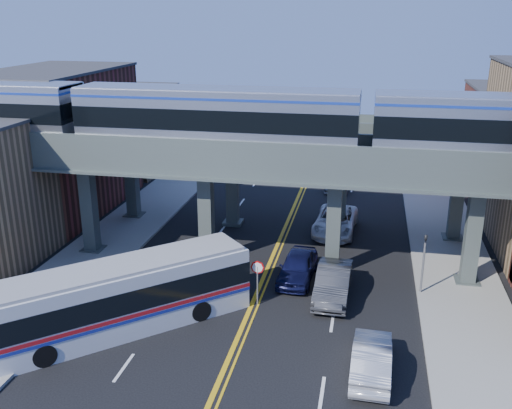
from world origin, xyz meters
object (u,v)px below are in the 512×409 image
car_lane_b (333,283)px  car_lane_d (337,180)px  transit_train (216,116)px  traffic_signal (424,258)px  car_lane_c (335,221)px  car_parked_curb (372,358)px  stop_sign (258,276)px  car_lane_a (298,266)px  transit_bus (122,297)px

car_lane_b → car_lane_d: 21.23m
transit_train → traffic_signal: 14.46m
traffic_signal → car_lane_c: 10.49m
car_lane_d → car_parked_curb: bearing=-82.9°
car_lane_c → traffic_signal: bearing=-55.0°
stop_sign → car_lane_a: (1.75, 3.55, -0.92)m
car_parked_curb → stop_sign: bearing=-38.7°
traffic_signal → car_parked_curb: (-2.70, -8.24, -1.50)m
transit_train → traffic_signal: size_ratio=12.65×
stop_sign → car_parked_curb: stop_sign is taller
transit_bus → car_lane_b: transit_bus is taller
transit_bus → car_lane_c: transit_bus is taller
transit_train → car_lane_c: size_ratio=8.41×
traffic_signal → car_lane_c: traffic_signal is taller
stop_sign → transit_bus: (-6.17, -3.76, -0.02)m
traffic_signal → transit_bus: (-15.07, -6.76, -0.56)m
stop_sign → car_lane_c: 12.36m
car_lane_d → traffic_signal: bearing=-72.8°
transit_train → car_lane_c: bearing=44.6°
car_lane_a → car_lane_c: size_ratio=0.80×
transit_train → transit_bus: transit_train is taller
transit_bus → car_lane_d: (9.04, 26.67, -0.98)m
transit_bus → car_lane_d: size_ratio=2.23×
transit_train → transit_bus: size_ratio=4.46×
car_lane_a → transit_bus: bearing=-134.1°
car_lane_b → car_lane_a: bearing=141.7°
traffic_signal → car_lane_a: size_ratio=0.83×
stop_sign → traffic_signal: 9.41m
transit_bus → car_lane_a: (7.92, 7.32, -0.90)m
car_lane_a → stop_sign: bearing=-113.1°
transit_train → car_lane_a: size_ratio=10.51×
car_parked_curb → car_lane_b: bearing=-70.9°
traffic_signal → transit_bus: traffic_signal is taller
car_lane_b → car_parked_curb: bearing=-71.3°
stop_sign → car_lane_b: (4.00, 1.71, -0.88)m
transit_bus → stop_sign: bearing=-11.3°
car_lane_b → car_lane_c: bearing=94.3°
stop_sign → car_lane_c: stop_sign is taller
car_lane_d → transit_bus: bearing=-108.3°
car_lane_a → car_lane_b: size_ratio=0.92×
car_lane_d → car_parked_curb: size_ratio=1.07×
car_lane_a → car_parked_curb: (4.45, -8.80, -0.04)m
car_lane_c → car_parked_curb: bearing=-77.6°
transit_train → car_lane_b: (7.51, -3.29, -8.57)m
transit_train → car_lane_a: (5.26, -1.45, -8.61)m
traffic_signal → car_lane_d: size_ratio=0.79×
traffic_signal → car_lane_b: bearing=-165.2°
stop_sign → car_lane_c: size_ratio=0.43×
traffic_signal → transit_train: bearing=170.8°
car_lane_a → car_parked_curb: bearing=-60.0°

